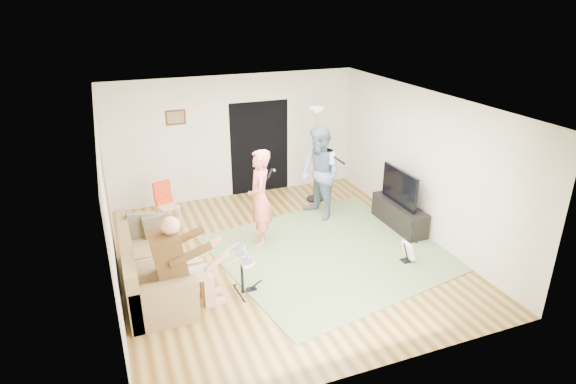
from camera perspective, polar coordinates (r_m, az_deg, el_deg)
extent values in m
plane|color=brown|center=(8.53, -0.47, -7.47)|extent=(6.00, 6.00, 0.00)
plane|color=white|center=(7.56, -0.53, 10.58)|extent=(6.00, 6.00, 0.00)
plane|color=brown|center=(7.62, -20.75, 0.12)|extent=(0.00, 2.05, 2.05)
plane|color=black|center=(10.89, -3.39, 5.27)|extent=(2.10, 0.00, 2.10)
cube|color=#3F2314|center=(10.28, -13.18, 8.60)|extent=(0.42, 0.03, 0.32)
cube|color=#667E4C|center=(8.65, 5.11, -7.04)|extent=(4.29, 4.13, 0.02)
cube|color=olive|center=(7.85, -15.34, -9.34)|extent=(0.91, 1.83, 0.45)
cube|color=olive|center=(7.72, -18.38, -8.29)|extent=(0.17, 2.25, 0.91)
cube|color=olive|center=(8.70, -16.23, -5.42)|extent=(0.91, 0.21, 0.64)
cube|color=olive|center=(6.94, -14.37, -12.87)|extent=(0.91, 0.21, 0.64)
cube|color=#533517|center=(6.97, -14.00, -7.28)|extent=(0.41, 0.53, 0.67)
sphere|color=tan|center=(6.78, -13.75, -3.90)|extent=(0.26, 0.26, 0.26)
cylinder|color=black|center=(7.41, -5.46, -9.70)|extent=(0.04, 0.04, 0.61)
cube|color=white|center=(7.26, -5.54, -7.73)|extent=(0.12, 0.61, 0.04)
imported|color=#F9806C|center=(8.55, -3.38, -0.75)|extent=(0.58, 0.74, 1.79)
imported|color=slate|center=(9.58, 3.79, 2.16)|extent=(0.91, 1.06, 1.89)
cube|color=black|center=(8.57, 13.93, -7.93)|extent=(0.20, 0.17, 0.03)
cube|color=white|center=(8.48, 14.05, -6.76)|extent=(0.16, 0.24, 0.32)
cylinder|color=black|center=(8.37, 14.73, -4.70)|extent=(0.17, 0.04, 0.42)
cylinder|color=black|center=(10.76, 3.19, -0.81)|extent=(0.37, 0.37, 0.03)
cylinder|color=tan|center=(10.41, 3.31, 4.19)|extent=(0.05, 0.05, 1.96)
cone|color=white|center=(10.14, 3.43, 9.59)|extent=(0.33, 0.33, 0.13)
cube|color=#CEB286|center=(9.72, -14.08, -1.67)|extent=(0.48, 0.48, 0.04)
cube|color=red|center=(9.76, -14.38, 0.28)|extent=(0.36, 0.19, 0.37)
cube|color=black|center=(9.66, 13.04, -2.67)|extent=(0.40, 1.40, 0.50)
cube|color=black|center=(9.40, 13.10, 0.60)|extent=(0.06, 1.08, 0.68)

